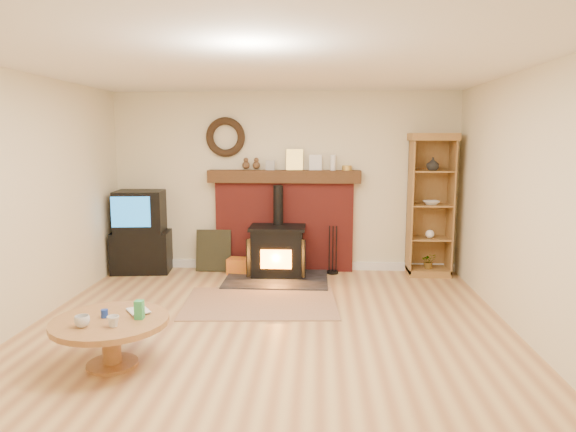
# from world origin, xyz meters

# --- Properties ---
(ground) EXTENTS (5.50, 5.50, 0.00)m
(ground) POSITION_xyz_m (0.00, 0.00, 0.00)
(ground) COLOR #A87146
(ground) RESTS_ON ground
(room_shell) EXTENTS (5.02, 5.52, 2.61)m
(room_shell) POSITION_xyz_m (-0.02, 0.09, 1.72)
(room_shell) COLOR beige
(room_shell) RESTS_ON ground
(chimney_breast) EXTENTS (2.20, 0.22, 1.78)m
(chimney_breast) POSITION_xyz_m (0.00, 2.67, 0.80)
(chimney_breast) COLOR maroon
(chimney_breast) RESTS_ON ground
(wood_stove) EXTENTS (1.40, 1.00, 1.28)m
(wood_stove) POSITION_xyz_m (-0.07, 2.27, 0.35)
(wood_stove) COLOR black
(wood_stove) RESTS_ON ground
(area_rug) EXTENTS (1.86, 1.34, 0.01)m
(area_rug) POSITION_xyz_m (-0.18, 1.09, 0.01)
(area_rug) COLOR brown
(area_rug) RESTS_ON ground
(tv_unit) EXTENTS (0.87, 0.65, 1.19)m
(tv_unit) POSITION_xyz_m (-2.07, 2.47, 0.57)
(tv_unit) COLOR black
(tv_unit) RESTS_ON ground
(curio_cabinet) EXTENTS (0.64, 0.46, 2.00)m
(curio_cabinet) POSITION_xyz_m (2.07, 2.56, 1.00)
(curio_cabinet) COLOR brown
(curio_cabinet) RESTS_ON ground
(firelog_box) EXTENTS (0.40, 0.28, 0.23)m
(firelog_box) POSITION_xyz_m (-0.61, 2.40, 0.11)
(firelog_box) COLOR #E2A20A
(firelog_box) RESTS_ON ground
(leaning_painting) EXTENTS (0.51, 0.14, 0.61)m
(leaning_painting) POSITION_xyz_m (-1.03, 2.55, 0.31)
(leaning_painting) COLOR black
(leaning_painting) RESTS_ON ground
(fire_tools) EXTENTS (0.16, 0.16, 0.70)m
(fire_tools) POSITION_xyz_m (0.71, 2.50, 0.13)
(fire_tools) COLOR black
(fire_tools) RESTS_ON ground
(coffee_table) EXTENTS (0.98, 0.98, 0.58)m
(coffee_table) POSITION_xyz_m (-1.26, -0.66, 0.34)
(coffee_table) COLOR brown
(coffee_table) RESTS_ON ground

